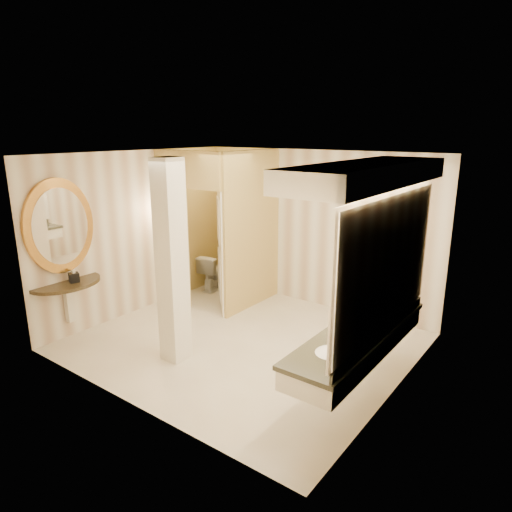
{
  "coord_description": "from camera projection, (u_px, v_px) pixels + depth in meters",
  "views": [
    {
      "loc": [
        3.81,
        -4.81,
        3.02
      ],
      "look_at": [
        0.08,
        0.2,
        1.28
      ],
      "focal_mm": 32.0,
      "sensor_mm": 36.0,
      "label": 1
    }
  ],
  "objects": [
    {
      "name": "wall_right",
      "position": [
        402.0,
        285.0,
        5.06
      ],
      "size": [
        0.02,
        4.0,
        2.7
      ],
      "primitive_type": "cube",
      "color": "white",
      "rests_on": "floor"
    },
    {
      "name": "vanity",
      "position": [
        366.0,
        265.0,
        4.83
      ],
      "size": [
        0.75,
        2.61,
        2.09
      ],
      "color": "white",
      "rests_on": "floor"
    },
    {
      "name": "soap_bottle_b",
      "position": [
        348.0,
        323.0,
        5.08
      ],
      "size": [
        0.11,
        0.11,
        0.13
      ],
      "primitive_type": "imported",
      "rotation": [
        0.0,
        0.0,
        0.18
      ],
      "color": "silver",
      "rests_on": "vanity"
    },
    {
      "name": "toilet",
      "position": [
        214.0,
        272.0,
        8.87
      ],
      "size": [
        0.5,
        0.74,
        0.7
      ],
      "primitive_type": "imported",
      "rotation": [
        0.0,
        0.0,
        3.3
      ],
      "color": "white",
      "rests_on": "floor"
    },
    {
      "name": "soap_bottle_a",
      "position": [
        370.0,
        314.0,
        5.33
      ],
      "size": [
        0.06,
        0.07,
        0.13
      ],
      "primitive_type": "imported",
      "rotation": [
        0.0,
        0.0,
        -0.15
      ],
      "color": "beige",
      "rests_on": "vanity"
    },
    {
      "name": "ceiling",
      "position": [
        242.0,
        155.0,
        5.99
      ],
      "size": [
        4.5,
        4.5,
        0.0
      ],
      "primitive_type": "plane",
      "rotation": [
        3.14,
        0.0,
        0.0
      ],
      "color": "silver",
      "rests_on": "wall_back"
    },
    {
      "name": "floor",
      "position": [
        244.0,
        342.0,
        6.72
      ],
      "size": [
        4.5,
        4.5,
        0.0
      ],
      "primitive_type": "plane",
      "color": "white",
      "rests_on": "ground"
    },
    {
      "name": "console_shelf",
      "position": [
        62.0,
        250.0,
        6.55
      ],
      "size": [
        1.05,
        1.05,
        1.98
      ],
      "color": "black",
      "rests_on": "floor"
    },
    {
      "name": "wall_sconce",
      "position": [
        169.0,
        209.0,
        7.69
      ],
      "size": [
        0.14,
        0.14,
        0.42
      ],
      "color": "#C58C3F",
      "rests_on": "toilet_closet"
    },
    {
      "name": "soap_bottle_c",
      "position": [
        373.0,
        313.0,
        5.28
      ],
      "size": [
        0.09,
        0.09,
        0.18
      ],
      "primitive_type": "imported",
      "rotation": [
        0.0,
        0.0,
        -0.32
      ],
      "color": "#C6B28C",
      "rests_on": "vanity"
    },
    {
      "name": "toilet_closet",
      "position": [
        225.0,
        229.0,
        7.74
      ],
      "size": [
        1.5,
        1.55,
        2.7
      ],
      "color": "#D7B670",
      "rests_on": "floor"
    },
    {
      "name": "pillar",
      "position": [
        172.0,
        263.0,
        5.91
      ],
      "size": [
        0.31,
        0.31,
        2.7
      ],
      "primitive_type": "cube",
      "color": "white",
      "rests_on": "floor"
    },
    {
      "name": "wall_left",
      "position": [
        138.0,
        233.0,
        7.65
      ],
      "size": [
        0.02,
        4.0,
        2.7
      ],
      "primitive_type": "cube",
      "color": "white",
      "rests_on": "floor"
    },
    {
      "name": "wall_back",
      "position": [
        314.0,
        229.0,
        7.9
      ],
      "size": [
        4.5,
        0.02,
        2.7
      ],
      "primitive_type": "cube",
      "color": "white",
      "rests_on": "floor"
    },
    {
      "name": "wall_front",
      "position": [
        126.0,
        293.0,
        4.81
      ],
      "size": [
        4.5,
        0.02,
        2.7
      ],
      "primitive_type": "cube",
      "color": "white",
      "rests_on": "floor"
    },
    {
      "name": "tissue_box",
      "position": [
        74.0,
        277.0,
        6.63
      ],
      "size": [
        0.17,
        0.17,
        0.13
      ],
      "primitive_type": "cube",
      "rotation": [
        0.0,
        0.0,
        -0.38
      ],
      "color": "black",
      "rests_on": "console_shelf"
    }
  ]
}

